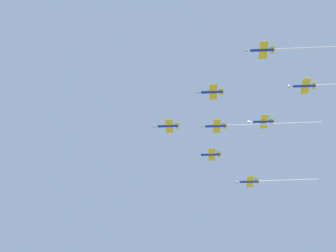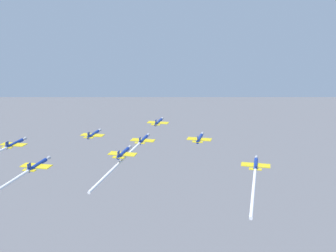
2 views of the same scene
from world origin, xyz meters
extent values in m
cylinder|color=navy|center=(10.64, -19.75, 146.75)|extent=(7.21, 6.00, 1.02)
cone|color=#9EA3AD|center=(6.62, -22.93, 146.75)|extent=(2.06, 1.92, 0.97)
cube|color=yellow|center=(11.00, -19.46, 146.71)|extent=(6.96, 7.69, 0.17)
cube|color=yellow|center=(13.51, -17.47, 146.75)|extent=(2.99, 3.29, 0.17)
cube|color=navy|center=(13.45, -17.52, 147.59)|extent=(1.26, 1.04, 1.68)
cylinder|color=navy|center=(35.37, -22.63, 145.86)|extent=(7.21, 6.00, 1.02)
cone|color=#9EA3AD|center=(31.36, -25.80, 145.86)|extent=(2.06, 1.92, 0.97)
cube|color=yellow|center=(35.74, -22.34, 145.81)|extent=(6.96, 7.69, 0.17)
cube|color=yellow|center=(38.25, -20.35, 145.86)|extent=(2.99, 3.29, 0.17)
cube|color=navy|center=(38.19, -20.40, 146.70)|extent=(1.26, 1.04, 1.68)
cylinder|color=navy|center=(13.51, 4.98, 146.76)|extent=(7.21, 6.00, 1.02)
cone|color=#9EA3AD|center=(9.50, 1.80, 146.76)|extent=(2.06, 1.92, 0.97)
cube|color=yellow|center=(13.88, 5.27, 146.71)|extent=(6.96, 7.69, 0.17)
cube|color=yellow|center=(16.39, 7.26, 146.76)|extent=(2.99, 3.29, 0.17)
cube|color=navy|center=(16.33, 7.21, 147.60)|extent=(1.26, 1.04, 1.68)
cylinder|color=navy|center=(25.82, -7.73, 145.75)|extent=(7.21, 6.00, 1.02)
cone|color=#9EA3AD|center=(21.81, -10.91, 145.75)|extent=(2.06, 1.92, 0.97)
cube|color=yellow|center=(26.19, -7.44, 145.71)|extent=(6.96, 7.69, 0.17)
cube|color=yellow|center=(28.70, -5.45, 145.75)|extent=(2.99, 3.29, 0.17)
cube|color=navy|center=(28.64, -5.50, 146.59)|extent=(1.26, 1.04, 1.68)
cylinder|color=white|center=(44.19, 6.81, 145.75)|extent=(30.61, 24.44, 0.72)
cylinder|color=navy|center=(60.10, -25.50, 146.67)|extent=(7.21, 6.00, 1.02)
cone|color=#9EA3AD|center=(56.09, -28.68, 146.67)|extent=(2.06, 1.92, 0.97)
cube|color=yellow|center=(60.47, -25.21, 146.62)|extent=(6.96, 7.69, 0.17)
cube|color=yellow|center=(62.98, -23.23, 146.67)|extent=(2.99, 3.29, 0.17)
cube|color=navy|center=(62.92, -23.27, 147.51)|extent=(1.26, 1.04, 1.68)
cylinder|color=navy|center=(16.39, 29.72, 145.86)|extent=(7.21, 6.00, 1.02)
cone|color=#9EA3AD|center=(12.37, 26.54, 145.86)|extent=(2.06, 1.92, 0.97)
cube|color=yellow|center=(16.75, 30.01, 145.81)|extent=(6.96, 7.69, 0.17)
cube|color=yellow|center=(19.26, 31.99, 145.86)|extent=(2.99, 3.29, 0.17)
cube|color=navy|center=(19.21, 31.95, 146.70)|extent=(1.26, 1.04, 1.68)
cylinder|color=white|center=(30.38, 40.80, 145.86)|extent=(21.87, 17.52, 0.72)
cylinder|color=navy|center=(41.01, 4.29, 147.46)|extent=(7.21, 6.00, 1.02)
cone|color=#9EA3AD|center=(36.99, 1.11, 147.46)|extent=(2.06, 1.92, 0.97)
cube|color=yellow|center=(41.37, 4.58, 147.41)|extent=(6.96, 7.69, 0.17)
cube|color=yellow|center=(43.88, 6.57, 147.46)|extent=(2.99, 3.29, 0.17)
cube|color=navy|center=(43.82, 6.52, 148.30)|extent=(1.26, 1.04, 1.68)
cylinder|color=navy|center=(62.98, -0.77, 147.54)|extent=(7.21, 6.00, 1.02)
cone|color=#9EA3AD|center=(58.97, -3.95, 147.54)|extent=(2.06, 1.92, 0.97)
cube|color=yellow|center=(63.34, -0.48, 147.49)|extent=(6.96, 7.69, 0.17)
cube|color=yellow|center=(65.86, 1.51, 147.54)|extent=(2.99, 3.29, 0.17)
cube|color=navy|center=(65.80, 1.46, 148.37)|extent=(1.26, 1.04, 1.68)
camera|label=1|loc=(97.67, -119.70, 2.72)|focal=51.37mm
camera|label=2|loc=(99.49, 97.02, 183.11)|focal=45.25mm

